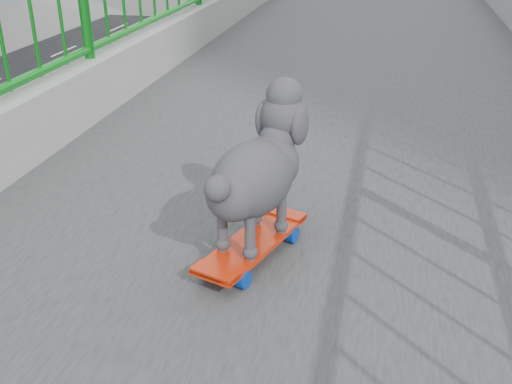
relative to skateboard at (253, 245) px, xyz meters
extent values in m
cube|color=slate|center=(0.18, 8.35, -3.80)|extent=(1.20, 1.20, 6.50)
cube|color=red|center=(0.00, 0.00, 0.01)|extent=(0.30, 0.52, 0.02)
cube|color=#99999E|center=(-0.05, -0.15, -0.01)|extent=(0.09, 0.06, 0.02)
cylinder|color=#062F96|center=(-0.11, -0.13, -0.02)|extent=(0.04, 0.06, 0.06)
sphere|color=yellow|center=(-0.11, -0.13, -0.02)|extent=(0.03, 0.03, 0.03)
cylinder|color=#062F96|center=(0.01, -0.17, -0.02)|extent=(0.04, 0.06, 0.06)
sphere|color=yellow|center=(0.01, -0.17, -0.02)|extent=(0.03, 0.03, 0.03)
cube|color=#99999E|center=(0.05, 0.15, -0.01)|extent=(0.09, 0.06, 0.02)
cylinder|color=#062F96|center=(-0.01, 0.17, -0.02)|extent=(0.04, 0.06, 0.06)
sphere|color=yellow|center=(-0.01, 0.17, -0.02)|extent=(0.03, 0.03, 0.03)
cylinder|color=#062F96|center=(0.11, 0.13, -0.02)|extent=(0.04, 0.06, 0.06)
sphere|color=yellow|center=(0.11, 0.13, -0.02)|extent=(0.03, 0.03, 0.03)
ellipsoid|color=#2F2D32|center=(0.00, 0.00, 0.24)|extent=(0.33, 0.41, 0.24)
sphere|color=#2F2D32|center=(0.06, 0.19, 0.39)|extent=(0.16, 0.16, 0.16)
sphere|color=black|center=(0.10, 0.29, 0.37)|extent=(0.03, 0.03, 0.03)
sphere|color=#2F2D32|center=(-0.06, -0.18, 0.28)|extent=(0.08, 0.08, 0.08)
cylinder|color=#2F2D32|center=(-0.02, 0.11, 0.09)|extent=(0.03, 0.03, 0.15)
cylinder|color=#2F2D32|center=(0.08, 0.08, 0.09)|extent=(0.03, 0.03, 0.15)
cylinder|color=#2F2D32|center=(-0.08, -0.08, 0.09)|extent=(0.03, 0.03, 0.15)
cylinder|color=#2F2D32|center=(0.02, -0.11, 0.09)|extent=(0.03, 0.03, 0.15)
imported|color=red|center=(-5.82, 14.54, -6.34)|extent=(1.68, 4.18, 1.43)
imported|color=red|center=(-9.02, 11.75, -6.28)|extent=(1.63, 4.68, 1.54)
camera|label=1|loc=(0.38, -1.66, 1.01)|focal=42.00mm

